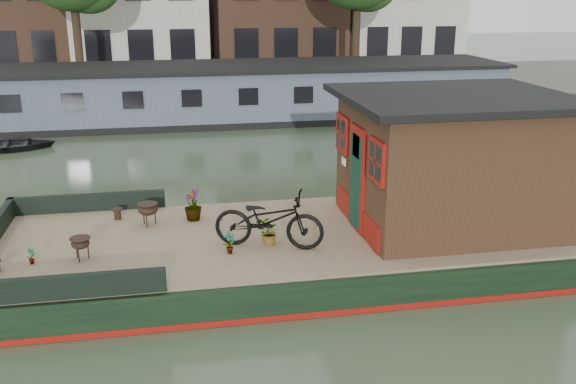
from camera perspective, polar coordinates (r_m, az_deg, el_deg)
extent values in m
plane|color=#2D3B26|center=(11.99, 3.96, -6.28)|extent=(120.00, 120.00, 0.00)
cube|color=black|center=(11.87, 3.99, -4.95)|extent=(12.00, 4.00, 0.60)
cube|color=maroon|center=(11.96, 3.97, -6.02)|extent=(12.02, 4.02, 0.10)
cube|color=#8C7657|center=(11.75, 4.02, -3.49)|extent=(11.80, 3.80, 0.05)
cube|color=black|center=(13.24, -17.38, -0.90)|extent=(3.00, 0.12, 0.35)
cube|color=black|center=(9.70, -19.73, -7.99)|extent=(3.00, 0.12, 0.35)
cube|color=black|center=(12.12, 14.27, 2.50)|extent=(3.50, 3.00, 2.30)
cube|color=black|center=(11.87, 14.71, 8.15)|extent=(4.00, 3.50, 0.12)
cube|color=maroon|center=(11.54, 6.15, 1.18)|extent=(0.06, 0.80, 1.90)
cube|color=black|center=(11.55, 6.04, 0.94)|extent=(0.04, 0.64, 1.70)
cube|color=maroon|center=(10.42, 7.90, 2.74)|extent=(0.06, 0.72, 0.72)
cube|color=maroon|center=(12.37, 4.84, 5.20)|extent=(0.06, 0.72, 0.72)
imported|color=black|center=(10.79, -1.71, -2.47)|extent=(1.98, 1.27, 0.98)
imported|color=#A4662E|center=(10.66, -5.23, -4.52)|extent=(0.24, 0.22, 0.38)
imported|color=maroon|center=(10.99, -1.79, -3.66)|extent=(0.38, 0.33, 0.42)
imported|color=brown|center=(12.25, -8.45, -1.15)|extent=(0.44, 0.44, 0.60)
imported|color=#A46830|center=(11.03, -21.88, -5.29)|extent=(0.17, 0.18, 0.28)
cylinder|color=black|center=(12.63, -14.91, -1.89)|extent=(0.19, 0.19, 0.22)
imported|color=black|center=(22.08, -23.48, 4.21)|extent=(2.84, 2.13, 0.56)
cube|color=#4B5364|center=(25.05, -4.12, 8.73)|extent=(20.00, 4.00, 2.00)
cube|color=black|center=(24.91, -4.18, 11.12)|extent=(20.40, 4.40, 0.12)
cube|color=black|center=(25.20, -4.08, 6.75)|extent=(20.00, 4.05, 0.24)
cube|color=#47443F|center=(31.53, -5.52, 9.51)|extent=(60.00, 6.00, 0.90)
cylinder|color=#332316|center=(29.88, -18.21, 13.02)|extent=(0.36, 0.36, 4.00)
cylinder|color=#332316|center=(30.94, 6.09, 13.91)|extent=(0.36, 0.36, 4.00)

